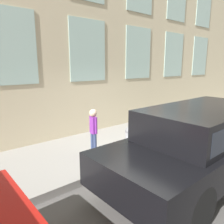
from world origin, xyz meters
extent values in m
plane|color=#514F4C|center=(0.00, 0.00, 0.00)|extent=(80.00, 80.00, 0.00)
cube|color=gray|center=(1.31, 0.00, 0.09)|extent=(2.62, 60.00, 0.17)
cube|color=#9EBCB2|center=(2.60, -7.23, 2.93)|extent=(0.03, 1.38, 1.96)
cube|color=#9EBCB2|center=(2.60, -4.82, 2.93)|extent=(0.03, 1.38, 1.96)
cube|color=#9EBCB2|center=(2.60, -2.41, 2.93)|extent=(0.03, 1.38, 1.96)
cube|color=#9EBCB2|center=(2.60, 0.00, 2.93)|extent=(0.03, 1.38, 1.96)
cube|color=#9EBCB2|center=(2.60, 2.41, 2.93)|extent=(0.03, 1.38, 1.96)
cube|color=#9EBCB2|center=(2.60, -7.23, 5.42)|extent=(0.03, 1.38, 1.96)
cylinder|color=gray|center=(0.38, 0.24, 0.19)|extent=(0.32, 0.32, 0.04)
cylinder|color=gray|center=(0.38, 0.24, 0.47)|extent=(0.24, 0.24, 0.59)
sphere|color=slate|center=(0.38, 0.24, 0.76)|extent=(0.25, 0.25, 0.25)
cylinder|color=black|center=(0.38, 0.24, 0.84)|extent=(0.08, 0.08, 0.10)
cylinder|color=gray|center=(0.38, 0.07, 0.54)|extent=(0.09, 0.10, 0.09)
cylinder|color=gray|center=(0.38, 0.41, 0.54)|extent=(0.09, 0.10, 0.09)
cylinder|color=navy|center=(0.78, 1.09, 0.46)|extent=(0.09, 0.09, 0.59)
cylinder|color=navy|center=(0.90, 1.09, 0.46)|extent=(0.09, 0.09, 0.59)
cube|color=#72288C|center=(0.84, 1.09, 0.98)|extent=(0.16, 0.11, 0.44)
cylinder|color=#72288C|center=(0.73, 1.09, 0.99)|extent=(0.07, 0.07, 0.42)
cylinder|color=#72288C|center=(0.95, 1.09, 0.99)|extent=(0.07, 0.07, 0.42)
sphere|color=beige|center=(0.84, 1.09, 1.29)|extent=(0.20, 0.20, 0.20)
cylinder|color=black|center=(-2.17, 1.36, 0.38)|extent=(0.24, 0.75, 0.75)
cylinder|color=black|center=(-0.57, 1.36, 0.38)|extent=(0.24, 0.75, 0.75)
cylinder|color=black|center=(-0.57, -1.74, 0.38)|extent=(0.24, 0.75, 0.75)
cube|color=black|center=(-1.37, -0.19, 0.68)|extent=(1.83, 5.00, 0.61)
cube|color=black|center=(-1.37, -0.31, 1.29)|extent=(1.61, 3.10, 0.62)
cube|color=#1E232D|center=(-1.37, -0.31, 1.29)|extent=(1.62, 2.85, 0.40)
camera|label=1|loc=(-3.53, 4.18, 2.46)|focal=35.00mm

